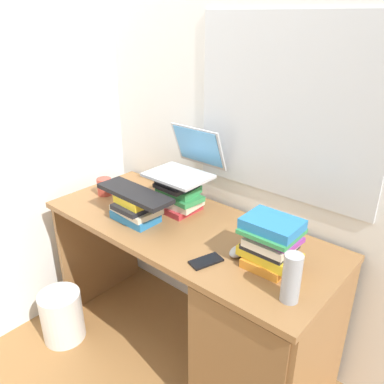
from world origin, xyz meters
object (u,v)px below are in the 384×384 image
at_px(keyboard, 135,193).
at_px(computer_mouse, 238,251).
at_px(book_stack_side, 271,243).
at_px(cell_phone, 206,261).
at_px(desk, 245,321).
at_px(laptop, 187,163).
at_px(mug, 105,187).
at_px(book_stack_keyboard_riser, 135,209).
at_px(book_stack_tall, 179,194).
at_px(water_bottle, 292,278).
at_px(wastebasket, 62,316).

bearing_deg(keyboard, computer_mouse, 8.82).
xyz_separation_m(book_stack_side, cell_phone, (-0.21, -0.15, -0.10)).
relative_size(desk, laptop, 4.73).
distance_m(desk, mug, 1.05).
bearing_deg(computer_mouse, cell_phone, -117.21).
xyz_separation_m(book_stack_keyboard_riser, computer_mouse, (0.56, 0.08, -0.04)).
xyz_separation_m(book_stack_tall, book_stack_keyboard_riser, (-0.09, -0.22, -0.03)).
xyz_separation_m(book_stack_side, keyboard, (-0.70, -0.09, 0.03)).
bearing_deg(book_stack_keyboard_riser, water_bottle, -2.79).
bearing_deg(book_stack_side, book_stack_tall, 168.43).
xyz_separation_m(desk, mug, (-0.97, -0.00, 0.40)).
bearing_deg(laptop, keyboard, -109.29).
relative_size(book_stack_tall, cell_phone, 1.75).
height_order(water_bottle, cell_phone, water_bottle).
height_order(cell_phone, wastebasket, cell_phone).
relative_size(mug, wastebasket, 0.40).
distance_m(desk, laptop, 0.81).
relative_size(computer_mouse, cell_phone, 0.76).
height_order(desk, mug, mug).
distance_m(computer_mouse, water_bottle, 0.33).
bearing_deg(desk, mug, -179.71).
distance_m(laptop, water_bottle, 0.85).
distance_m(book_stack_keyboard_riser, computer_mouse, 0.57).
distance_m(book_stack_side, mug, 1.06).
bearing_deg(keyboard, desk, 9.61).
xyz_separation_m(book_stack_keyboard_riser, water_bottle, (0.87, -0.04, 0.03)).
height_order(desk, book_stack_keyboard_riser, book_stack_keyboard_riser).
height_order(desk, computer_mouse, computer_mouse).
height_order(desk, book_stack_tall, book_stack_tall).
bearing_deg(water_bottle, keyboard, 176.88).
height_order(laptop, wastebasket, laptop).
xyz_separation_m(book_stack_side, wastebasket, (-1.05, -0.39, -0.73)).
height_order(book_stack_tall, water_bottle, same).
bearing_deg(computer_mouse, desk, 16.92).
relative_size(cell_phone, wastebasket, 0.46).
distance_m(book_stack_tall, laptop, 0.16).
distance_m(water_bottle, cell_phone, 0.38).
bearing_deg(book_stack_keyboard_riser, wastebasket, -139.44).
bearing_deg(cell_phone, wastebasket, -146.20).
xyz_separation_m(water_bottle, cell_phone, (-0.37, -0.01, -0.09)).
distance_m(book_stack_keyboard_riser, keyboard, 0.08).
bearing_deg(keyboard, laptop, 72.31).
relative_size(keyboard, computer_mouse, 4.04).
relative_size(desk, book_stack_keyboard_riser, 6.25).
bearing_deg(mug, book_stack_side, 0.37).
xyz_separation_m(laptop, keyboard, (-0.10, -0.27, -0.10)).
bearing_deg(desk, book_stack_tall, 166.31).
height_order(book_stack_tall, laptop, laptop).
relative_size(desk, water_bottle, 7.87).
height_order(book_stack_side, computer_mouse, book_stack_side).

